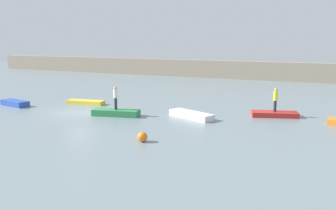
{
  "coord_description": "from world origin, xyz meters",
  "views": [
    {
      "loc": [
        18.22,
        -22.73,
        5.87
      ],
      "look_at": [
        6.28,
        3.59,
        0.47
      ],
      "focal_mm": 38.11,
      "sensor_mm": 36.0,
      "label": 1
    }
  ],
  "objects_px": {
    "person_white_shirt": "(116,96)",
    "mooring_buoy": "(142,137)",
    "rowboat_red": "(275,114)",
    "person_hiviz_shirt": "(275,99)",
    "rowboat_blue": "(15,103)",
    "rowboat_green": "(116,113)",
    "rowboat_yellow": "(86,102)",
    "rowboat_white": "(191,115)"
  },
  "relations": [
    {
      "from": "person_white_shirt",
      "to": "mooring_buoy",
      "type": "distance_m",
      "value": 7.61
    },
    {
      "from": "rowboat_red",
      "to": "person_hiviz_shirt",
      "type": "xyz_separation_m",
      "value": [
        -0.0,
        0.0,
        1.21
      ]
    },
    {
      "from": "person_white_shirt",
      "to": "person_hiviz_shirt",
      "type": "xyz_separation_m",
      "value": [
        11.21,
        4.74,
        -0.11
      ]
    },
    {
      "from": "rowboat_blue",
      "to": "person_hiviz_shirt",
      "type": "bearing_deg",
      "value": 22.96
    },
    {
      "from": "rowboat_green",
      "to": "person_hiviz_shirt",
      "type": "distance_m",
      "value": 12.22
    },
    {
      "from": "rowboat_yellow",
      "to": "rowboat_green",
      "type": "relative_size",
      "value": 0.94
    },
    {
      "from": "rowboat_white",
      "to": "mooring_buoy",
      "type": "relative_size",
      "value": 6.34
    },
    {
      "from": "mooring_buoy",
      "to": "rowboat_green",
      "type": "bearing_deg",
      "value": 134.18
    },
    {
      "from": "rowboat_red",
      "to": "mooring_buoy",
      "type": "distance_m",
      "value": 11.76
    },
    {
      "from": "rowboat_red",
      "to": "mooring_buoy",
      "type": "xyz_separation_m",
      "value": [
        -5.97,
        -10.13,
        0.1
      ]
    },
    {
      "from": "rowboat_green",
      "to": "rowboat_white",
      "type": "xyz_separation_m",
      "value": [
        5.56,
        1.69,
        -0.02
      ]
    },
    {
      "from": "rowboat_red",
      "to": "person_hiviz_shirt",
      "type": "bearing_deg",
      "value": 162.39
    },
    {
      "from": "rowboat_blue",
      "to": "mooring_buoy",
      "type": "bearing_deg",
      "value": -8.26
    },
    {
      "from": "person_hiviz_shirt",
      "to": "mooring_buoy",
      "type": "height_order",
      "value": "person_hiviz_shirt"
    },
    {
      "from": "mooring_buoy",
      "to": "rowboat_yellow",
      "type": "bearing_deg",
      "value": 140.97
    },
    {
      "from": "rowboat_green",
      "to": "person_white_shirt",
      "type": "height_order",
      "value": "person_white_shirt"
    },
    {
      "from": "rowboat_green",
      "to": "rowboat_red",
      "type": "bearing_deg",
      "value": 10.89
    },
    {
      "from": "rowboat_blue",
      "to": "person_white_shirt",
      "type": "bearing_deg",
      "value": 11.14
    },
    {
      "from": "rowboat_yellow",
      "to": "rowboat_blue",
      "type": "bearing_deg",
      "value": -156.89
    },
    {
      "from": "rowboat_blue",
      "to": "rowboat_yellow",
      "type": "distance_m",
      "value": 6.16
    },
    {
      "from": "rowboat_red",
      "to": "mooring_buoy",
      "type": "height_order",
      "value": "mooring_buoy"
    },
    {
      "from": "rowboat_green",
      "to": "person_white_shirt",
      "type": "bearing_deg",
      "value": 0.0
    },
    {
      "from": "rowboat_blue",
      "to": "mooring_buoy",
      "type": "height_order",
      "value": "mooring_buoy"
    },
    {
      "from": "rowboat_yellow",
      "to": "rowboat_green",
      "type": "xyz_separation_m",
      "value": [
        5.16,
        -3.04,
        0.07
      ]
    },
    {
      "from": "rowboat_white",
      "to": "person_hiviz_shirt",
      "type": "bearing_deg",
      "value": 51.35
    },
    {
      "from": "rowboat_red",
      "to": "person_hiviz_shirt",
      "type": "height_order",
      "value": "person_hiviz_shirt"
    },
    {
      "from": "rowboat_yellow",
      "to": "person_hiviz_shirt",
      "type": "relative_size",
      "value": 1.88
    },
    {
      "from": "rowboat_yellow",
      "to": "mooring_buoy",
      "type": "height_order",
      "value": "mooring_buoy"
    },
    {
      "from": "rowboat_red",
      "to": "person_white_shirt",
      "type": "height_order",
      "value": "person_white_shirt"
    },
    {
      "from": "mooring_buoy",
      "to": "rowboat_red",
      "type": "bearing_deg",
      "value": 59.47
    },
    {
      "from": "rowboat_red",
      "to": "person_white_shirt",
      "type": "distance_m",
      "value": 12.24
    },
    {
      "from": "rowboat_yellow",
      "to": "rowboat_red",
      "type": "xyz_separation_m",
      "value": [
        16.37,
        1.69,
        0.01
      ]
    },
    {
      "from": "mooring_buoy",
      "to": "person_white_shirt",
      "type": "bearing_deg",
      "value": 134.18
    },
    {
      "from": "person_white_shirt",
      "to": "mooring_buoy",
      "type": "bearing_deg",
      "value": -45.82
    },
    {
      "from": "rowboat_red",
      "to": "person_white_shirt",
      "type": "relative_size",
      "value": 1.92
    },
    {
      "from": "rowboat_yellow",
      "to": "person_hiviz_shirt",
      "type": "distance_m",
      "value": 16.51
    },
    {
      "from": "rowboat_blue",
      "to": "rowboat_white",
      "type": "height_order",
      "value": "rowboat_blue"
    },
    {
      "from": "rowboat_yellow",
      "to": "person_white_shirt",
      "type": "xyz_separation_m",
      "value": [
        5.16,
        -3.04,
        1.33
      ]
    },
    {
      "from": "rowboat_white",
      "to": "person_white_shirt",
      "type": "bearing_deg",
      "value": -140.08
    },
    {
      "from": "rowboat_white",
      "to": "rowboat_blue",
      "type": "bearing_deg",
      "value": -150.31
    },
    {
      "from": "rowboat_white",
      "to": "mooring_buoy",
      "type": "distance_m",
      "value": 7.09
    },
    {
      "from": "rowboat_green",
      "to": "person_hiviz_shirt",
      "type": "relative_size",
      "value": 2.0
    }
  ]
}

